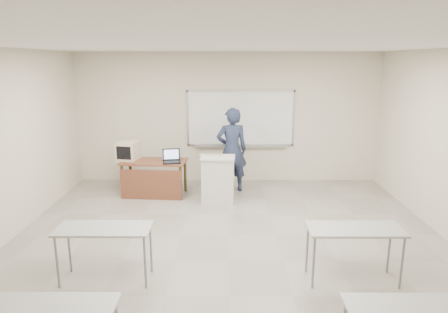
{
  "coord_description": "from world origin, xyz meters",
  "views": [
    {
      "loc": [
        -0.05,
        -5.21,
        2.8
      ],
      "look_at": [
        -0.08,
        2.2,
        1.01
      ],
      "focal_mm": 32.0,
      "sensor_mm": 36.0,
      "label": 1
    }
  ],
  "objects_px": {
    "podium": "(218,179)",
    "whiteboard": "(241,119)",
    "crt_monitor": "(129,151)",
    "instructor_desk": "(153,172)",
    "presenter": "(232,150)",
    "keyboard": "(211,155)",
    "laptop": "(172,159)",
    "mouse": "(164,159)"
  },
  "relations": [
    {
      "from": "podium",
      "to": "whiteboard",
      "type": "bearing_deg",
      "value": 74.2
    },
    {
      "from": "podium",
      "to": "crt_monitor",
      "type": "xyz_separation_m",
      "value": [
        -1.91,
        0.54,
        0.47
      ]
    },
    {
      "from": "whiteboard",
      "to": "instructor_desk",
      "type": "xyz_separation_m",
      "value": [
        -1.86,
        -1.17,
        -0.95
      ]
    },
    {
      "from": "whiteboard",
      "to": "crt_monitor",
      "type": "height_order",
      "value": "whiteboard"
    },
    {
      "from": "podium",
      "to": "presenter",
      "type": "distance_m",
      "value": 0.87
    },
    {
      "from": "instructor_desk",
      "to": "keyboard",
      "type": "distance_m",
      "value": 1.3
    },
    {
      "from": "instructor_desk",
      "to": "crt_monitor",
      "type": "relative_size",
      "value": 2.89
    },
    {
      "from": "crt_monitor",
      "to": "laptop",
      "type": "height_order",
      "value": "crt_monitor"
    },
    {
      "from": "presenter",
      "to": "podium",
      "type": "bearing_deg",
      "value": 58.87
    },
    {
      "from": "crt_monitor",
      "to": "keyboard",
      "type": "bearing_deg",
      "value": -2.49
    },
    {
      "from": "instructor_desk",
      "to": "crt_monitor",
      "type": "xyz_separation_m",
      "value": [
        -0.55,
        0.24,
        0.41
      ]
    },
    {
      "from": "crt_monitor",
      "to": "keyboard",
      "type": "height_order",
      "value": "crt_monitor"
    },
    {
      "from": "laptop",
      "to": "mouse",
      "type": "height_order",
      "value": "laptop"
    },
    {
      "from": "instructor_desk",
      "to": "presenter",
      "type": "xyz_separation_m",
      "value": [
        1.64,
        0.39,
        0.39
      ]
    },
    {
      "from": "podium",
      "to": "mouse",
      "type": "xyz_separation_m",
      "value": [
        -1.16,
        0.46,
        0.3
      ]
    },
    {
      "from": "podium",
      "to": "crt_monitor",
      "type": "height_order",
      "value": "crt_monitor"
    },
    {
      "from": "keyboard",
      "to": "presenter",
      "type": "distance_m",
      "value": 0.75
    },
    {
      "from": "laptop",
      "to": "whiteboard",
      "type": "bearing_deg",
      "value": 29.6
    },
    {
      "from": "presenter",
      "to": "mouse",
      "type": "bearing_deg",
      "value": 0.48
    },
    {
      "from": "whiteboard",
      "to": "instructor_desk",
      "type": "height_order",
      "value": "whiteboard"
    },
    {
      "from": "whiteboard",
      "to": "podium",
      "type": "height_order",
      "value": "whiteboard"
    },
    {
      "from": "podium",
      "to": "keyboard",
      "type": "relative_size",
      "value": 2.14
    },
    {
      "from": "keyboard",
      "to": "podium",
      "type": "bearing_deg",
      "value": -27.8
    },
    {
      "from": "podium",
      "to": "laptop",
      "type": "height_order",
      "value": "laptop"
    },
    {
      "from": "whiteboard",
      "to": "mouse",
      "type": "xyz_separation_m",
      "value": [
        -1.66,
        -1.01,
        -0.71
      ]
    },
    {
      "from": "mouse",
      "to": "presenter",
      "type": "distance_m",
      "value": 1.47
    },
    {
      "from": "mouse",
      "to": "presenter",
      "type": "xyz_separation_m",
      "value": [
        1.44,
        0.23,
        0.15
      ]
    },
    {
      "from": "crt_monitor",
      "to": "keyboard",
      "type": "xyz_separation_m",
      "value": [
        1.76,
        -0.46,
        0.01
      ]
    },
    {
      "from": "crt_monitor",
      "to": "whiteboard",
      "type": "bearing_deg",
      "value": 33.21
    },
    {
      "from": "whiteboard",
      "to": "laptop",
      "type": "height_order",
      "value": "whiteboard"
    },
    {
      "from": "crt_monitor",
      "to": "mouse",
      "type": "bearing_deg",
      "value": 6.31
    },
    {
      "from": "instructor_desk",
      "to": "keyboard",
      "type": "height_order",
      "value": "keyboard"
    },
    {
      "from": "crt_monitor",
      "to": "laptop",
      "type": "bearing_deg",
      "value": -2.56
    },
    {
      "from": "whiteboard",
      "to": "presenter",
      "type": "height_order",
      "value": "whiteboard"
    },
    {
      "from": "presenter",
      "to": "crt_monitor",
      "type": "bearing_deg",
      "value": -4.59
    },
    {
      "from": "whiteboard",
      "to": "keyboard",
      "type": "relative_size",
      "value": 5.65
    },
    {
      "from": "instructor_desk",
      "to": "mouse",
      "type": "relative_size",
      "value": 12.86
    },
    {
      "from": "instructor_desk",
      "to": "podium",
      "type": "distance_m",
      "value": 1.39
    },
    {
      "from": "podium",
      "to": "mouse",
      "type": "relative_size",
      "value": 8.99
    },
    {
      "from": "instructor_desk",
      "to": "mouse",
      "type": "xyz_separation_m",
      "value": [
        0.2,
        0.16,
        0.24
      ]
    },
    {
      "from": "instructor_desk",
      "to": "podium",
      "type": "bearing_deg",
      "value": -8.06
    },
    {
      "from": "mouse",
      "to": "keyboard",
      "type": "bearing_deg",
      "value": -43.67
    }
  ]
}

